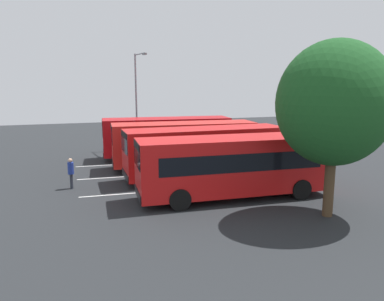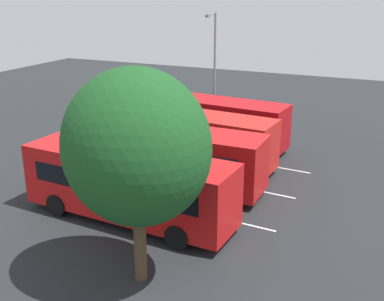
{
  "view_description": "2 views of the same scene",
  "coord_description": "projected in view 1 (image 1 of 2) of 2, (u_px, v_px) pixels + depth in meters",
  "views": [
    {
      "loc": [
        7.13,
        22.09,
        5.74
      ],
      "look_at": [
        -0.39,
        -0.25,
        1.41
      ],
      "focal_mm": 34.19,
      "sensor_mm": 36.0,
      "label": 1
    },
    {
      "loc": [
        -11.07,
        21.98,
        9.86
      ],
      "look_at": [
        -1.34,
        0.53,
        1.72
      ],
      "focal_mm": 44.5,
      "sensor_mm": 36.0,
      "label": 2
    }
  ],
  "objects": [
    {
      "name": "bus_center_left",
      "position": [
        184.0,
        143.0,
        25.18
      ],
      "size": [
        9.96,
        3.32,
        3.1
      ],
      "rotation": [
        0.0,
        0.0,
        -0.08
      ],
      "color": "red",
      "rests_on": "ground"
    },
    {
      "name": "ground_plane",
      "position": [
        188.0,
        173.0,
        23.87
      ],
      "size": [
        68.33,
        68.33,
        0.0
      ],
      "primitive_type": "plane",
      "color": "#232628"
    },
    {
      "name": "lane_stripe_outer_left",
      "position": [
        172.0,
        161.0,
        27.28
      ],
      "size": [
        13.83,
        1.04,
        0.01
      ],
      "primitive_type": "cube",
      "rotation": [
        0.0,
        0.0,
        -0.07
      ],
      "color": "silver",
      "rests_on": "ground"
    },
    {
      "name": "bus_far_left",
      "position": [
        167.0,
        136.0,
        28.54
      ],
      "size": [
        9.98,
        3.4,
        3.1
      ],
      "rotation": [
        0.0,
        0.0,
        -0.09
      ],
      "color": "#B70C11",
      "rests_on": "ground"
    },
    {
      "name": "depot_tree",
      "position": [
        335.0,
        104.0,
        15.23
      ],
      "size": [
        5.01,
        4.51,
        7.56
      ],
      "color": "#4C3823",
      "rests_on": "ground"
    },
    {
      "name": "lane_stripe_inner_left",
      "position": [
        188.0,
        173.0,
        23.87
      ],
      "size": [
        13.83,
        1.04,
        0.01
      ],
      "primitive_type": "cube",
      "rotation": [
        0.0,
        0.0,
        -0.07
      ],
      "color": "silver",
      "rests_on": "ground"
    },
    {
      "name": "lane_stripe_inner_right",
      "position": [
        208.0,
        188.0,
        20.45
      ],
      "size": [
        13.83,
        1.04,
        0.01
      ],
      "primitive_type": "cube",
      "rotation": [
        0.0,
        0.0,
        -0.07
      ],
      "color": "silver",
      "rests_on": "ground"
    },
    {
      "name": "pedestrian",
      "position": [
        71.0,
        171.0,
        20.09
      ],
      "size": [
        0.38,
        0.38,
        1.71
      ],
      "rotation": [
        0.0,
        0.0,
        2.95
      ],
      "color": "#232833",
      "rests_on": "ground"
    },
    {
      "name": "bus_center_right",
      "position": [
        205.0,
        151.0,
        22.2
      ],
      "size": [
        9.8,
        2.7,
        3.1
      ],
      "rotation": [
        0.0,
        0.0,
        0.0
      ],
      "color": "red",
      "rests_on": "ground"
    },
    {
      "name": "bus_far_right",
      "position": [
        234.0,
        165.0,
        18.41
      ],
      "size": [
        9.92,
        3.12,
        3.1
      ],
      "rotation": [
        0.0,
        0.0,
        -0.06
      ],
      "color": "red",
      "rests_on": "ground"
    },
    {
      "name": "street_lamp",
      "position": [
        137.0,
        95.0,
        31.38
      ],
      "size": [
        0.58,
        2.65,
        8.23
      ],
      "rotation": [
        0.0,
        0.0,
        1.73
      ],
      "color": "gray",
      "rests_on": "ground"
    }
  ]
}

